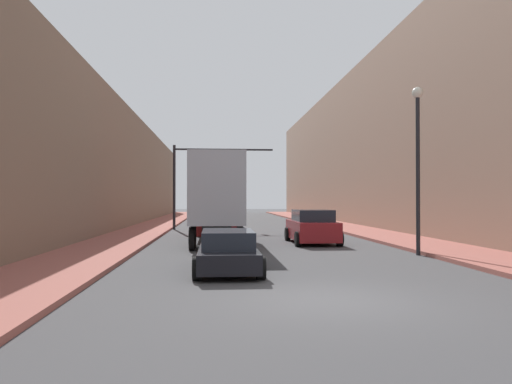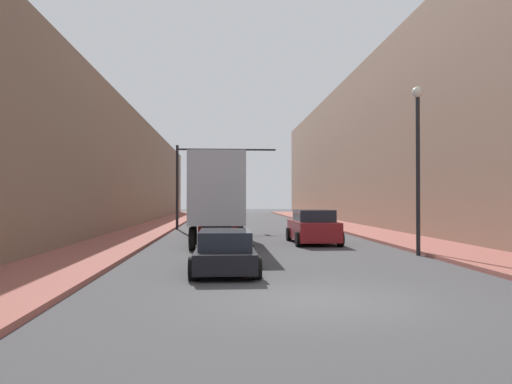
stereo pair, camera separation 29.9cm
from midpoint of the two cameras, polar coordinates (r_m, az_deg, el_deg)
ground_plane at (r=11.19m, az=7.47°, el=-12.20°), size 200.00×200.00×0.00m
sidewalk_right at (r=41.90m, az=8.72°, el=-3.73°), size 3.35×80.00×0.15m
sidewalk_left at (r=41.10m, az=-11.62°, el=-3.78°), size 3.35×80.00×0.15m
building_right at (r=43.39m, az=14.74°, el=5.03°), size 6.00×80.00×13.22m
building_left at (r=41.94m, az=-17.96°, el=2.49°), size 6.00×80.00×9.20m
semi_truck at (r=26.12m, az=-4.84°, el=-0.55°), size 2.43×11.75×4.25m
sedan_car at (r=15.46m, az=-3.81°, el=-6.77°), size 1.99×4.75×1.26m
suv_car at (r=25.11m, az=6.07°, el=-4.02°), size 2.22×4.67×1.69m
traffic_signal_gantry at (r=36.79m, az=-6.75°, el=2.48°), size 7.33×0.35×6.16m
street_lamp at (r=20.70m, az=17.61°, el=4.95°), size 0.44×0.44×6.64m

